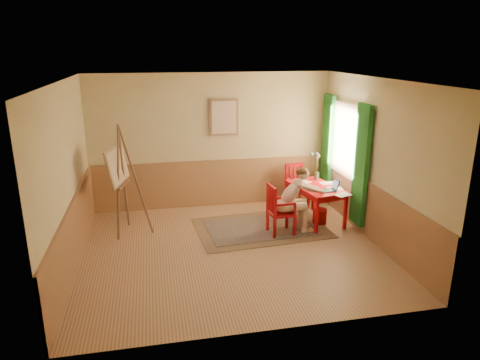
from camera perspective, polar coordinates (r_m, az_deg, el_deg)
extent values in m
cube|color=tan|center=(7.46, -1.05, -9.15)|extent=(5.00, 4.50, 0.02)
cube|color=white|center=(6.72, -1.18, 13.02)|extent=(5.00, 4.50, 0.02)
cube|color=#D2BD80|center=(9.12, -3.70, 5.08)|extent=(5.00, 0.02, 2.80)
cube|color=#D2BD80|center=(4.87, 3.75, -5.67)|extent=(5.00, 0.02, 2.80)
cube|color=#D2BD80|center=(6.97, -21.85, 0.14)|extent=(0.02, 4.50, 2.80)
cube|color=#D2BD80|center=(7.79, 17.37, 2.28)|extent=(0.02, 4.50, 2.80)
cube|color=#B87F51|center=(9.32, -3.57, -0.38)|extent=(5.00, 0.04, 1.00)
cube|color=#B87F51|center=(7.26, -20.84, -6.66)|extent=(0.04, 4.50, 1.00)
cube|color=#B87F51|center=(8.04, 16.62, -3.95)|extent=(0.04, 4.50, 1.00)
cube|color=white|center=(8.69, 13.80, 5.04)|extent=(0.02, 1.00, 1.30)
cube|color=#97704F|center=(8.69, 13.68, 5.04)|extent=(0.03, 1.12, 1.42)
cube|color=#288633|center=(8.05, 15.52, 1.78)|extent=(0.08, 0.45, 2.20)
cube|color=#288633|center=(9.42, 11.30, 4.23)|extent=(0.08, 0.45, 2.20)
cube|color=#97704F|center=(9.02, -2.13, 8.20)|extent=(0.60, 0.04, 0.76)
cube|color=beige|center=(9.00, -2.10, 8.17)|extent=(0.50, 0.02, 0.66)
cube|color=#8C7251|center=(8.29, 2.77, -6.27)|extent=(2.51, 1.78, 0.01)
cube|color=black|center=(8.29, 2.77, -6.21)|extent=(2.08, 1.35, 0.01)
cube|color=red|center=(8.51, 9.91, -0.91)|extent=(0.94, 1.32, 0.04)
cube|color=red|center=(8.53, 9.88, -1.35)|extent=(0.82, 1.20, 0.10)
cube|color=red|center=(8.03, 9.99, -4.73)|extent=(0.06, 0.06, 0.68)
cube|color=red|center=(8.36, 13.61, -4.06)|extent=(0.06, 0.06, 0.68)
cube|color=red|center=(8.91, 6.20, -2.35)|extent=(0.06, 0.06, 0.68)
cube|color=red|center=(9.22, 9.61, -1.84)|extent=(0.06, 0.06, 0.68)
cube|color=red|center=(7.94, 5.40, -4.31)|extent=(0.47, 0.45, 0.04)
cube|color=red|center=(7.80, 4.55, -6.38)|extent=(0.05, 0.05, 0.38)
cube|color=red|center=(7.94, 7.15, -6.03)|extent=(0.05, 0.05, 0.38)
cube|color=red|center=(8.11, 3.61, -5.41)|extent=(0.05, 0.05, 0.38)
cube|color=red|center=(8.25, 6.12, -5.09)|extent=(0.05, 0.05, 0.38)
cube|color=red|center=(7.62, 4.63, -2.99)|extent=(0.05, 0.05, 0.52)
cube|color=red|center=(7.94, 3.67, -2.14)|extent=(0.05, 0.05, 0.52)
cube|color=red|center=(7.70, 4.18, -0.95)|extent=(0.09, 0.42, 0.06)
cube|color=red|center=(7.70, 4.39, -2.88)|extent=(0.03, 0.04, 0.42)
cube|color=red|center=(7.78, 4.14, -2.65)|extent=(0.03, 0.04, 0.42)
cube|color=red|center=(7.86, 3.90, -2.44)|extent=(0.03, 0.04, 0.42)
cube|color=red|center=(7.70, 5.96, -3.21)|extent=(0.39, 0.07, 0.03)
cube|color=red|center=(7.81, 7.17, -3.77)|extent=(0.04, 0.04, 0.21)
cube|color=red|center=(8.02, 4.95, -2.35)|extent=(0.39, 0.07, 0.03)
cube|color=red|center=(8.12, 6.13, -2.91)|extent=(0.04, 0.04, 0.21)
cube|color=red|center=(9.33, 7.49, -1.19)|extent=(0.45, 0.47, 0.04)
cube|color=red|center=(9.48, 5.98, -2.14)|extent=(0.05, 0.05, 0.37)
cube|color=red|center=(9.17, 6.96, -2.86)|extent=(0.05, 0.05, 0.37)
cube|color=red|center=(9.63, 7.90, -1.91)|extent=(0.05, 0.05, 0.37)
cube|color=red|center=(9.32, 8.92, -2.61)|extent=(0.05, 0.05, 0.37)
cube|color=red|center=(9.34, 6.07, 0.61)|extent=(0.05, 0.05, 0.50)
cube|color=red|center=(9.49, 8.01, 0.80)|extent=(0.05, 0.05, 0.50)
cube|color=red|center=(9.36, 7.10, 2.02)|extent=(0.40, 0.10, 0.05)
cube|color=red|center=(9.38, 6.55, 0.58)|extent=(0.04, 0.03, 0.41)
cube|color=red|center=(9.42, 7.05, 0.63)|extent=(0.04, 0.03, 0.41)
cube|color=red|center=(9.46, 7.54, 0.68)|extent=(0.04, 0.03, 0.41)
cube|color=red|center=(9.19, 6.55, 0.00)|extent=(0.08, 0.37, 0.03)
cube|color=red|center=(9.07, 7.00, -0.91)|extent=(0.04, 0.04, 0.20)
cube|color=red|center=(9.35, 8.51, 0.21)|extent=(0.08, 0.37, 0.03)
cube|color=red|center=(9.23, 8.99, -0.69)|extent=(0.04, 0.04, 0.20)
ellipsoid|color=beige|center=(7.89, 5.58, -3.38)|extent=(0.31, 0.37, 0.22)
cylinder|color=beige|center=(7.89, 7.19, -3.50)|extent=(0.44, 0.19, 0.15)
cylinder|color=beige|center=(8.04, 6.69, -3.09)|extent=(0.44, 0.19, 0.15)
cylinder|color=beige|center=(8.07, 8.46, -5.04)|extent=(0.12, 0.12, 0.49)
cylinder|color=beige|center=(8.21, 7.94, -4.62)|extent=(0.12, 0.12, 0.49)
cube|color=beige|center=(8.18, 8.77, -6.55)|extent=(0.21, 0.11, 0.07)
cube|color=beige|center=(8.33, 8.26, -6.10)|extent=(0.21, 0.11, 0.07)
ellipsoid|color=beige|center=(7.87, 6.60, -1.80)|extent=(0.49, 0.32, 0.51)
ellipsoid|color=beige|center=(7.87, 7.61, -0.42)|extent=(0.22, 0.31, 0.17)
sphere|color=beige|center=(7.87, 8.33, 0.75)|extent=(0.21, 0.21, 0.19)
ellipsoid|color=#523217|center=(7.84, 8.21, 1.13)|extent=(0.20, 0.21, 0.14)
sphere|color=#523217|center=(7.81, 7.70, 1.02)|extent=(0.11, 0.11, 0.10)
cylinder|color=beige|center=(7.80, 8.64, -1.02)|extent=(0.21, 0.09, 0.14)
cylinder|color=beige|center=(7.93, 9.98, -1.39)|extent=(0.29, 0.16, 0.17)
sphere|color=beige|center=(7.84, 9.27, -1.21)|extent=(0.09, 0.09, 0.09)
sphere|color=beige|center=(8.03, 10.67, -1.57)|extent=(0.08, 0.08, 0.07)
cylinder|color=beige|center=(8.04, 7.78, -0.43)|extent=(0.23, 0.13, 0.14)
cylinder|color=beige|center=(8.14, 9.21, -0.87)|extent=(0.29, 0.11, 0.17)
sphere|color=beige|center=(8.10, 8.33, -0.57)|extent=(0.09, 0.09, 0.09)
sphere|color=beige|center=(8.19, 10.08, -1.18)|extent=(0.08, 0.08, 0.07)
cube|color=#1E2338|center=(8.25, 11.33, -1.35)|extent=(0.30, 0.23, 0.02)
cube|color=#2D3342|center=(8.25, 11.33, -1.33)|extent=(0.26, 0.18, 0.00)
cube|color=#1E2338|center=(8.29, 12.42, -0.56)|extent=(0.08, 0.21, 0.19)
cube|color=#99BFF2|center=(8.29, 12.35, -0.60)|extent=(0.06, 0.17, 0.16)
cube|color=white|center=(8.08, 13.31, -1.89)|extent=(0.34, 0.29, 0.00)
cube|color=white|center=(8.72, 11.36, -0.39)|extent=(0.29, 0.21, 0.00)
cube|color=white|center=(8.69, 8.33, -0.28)|extent=(0.35, 0.32, 0.00)
cube|color=white|center=(8.40, 12.30, -1.11)|extent=(0.31, 0.24, 0.00)
cylinder|color=#3F724C|center=(8.91, 9.94, 0.55)|extent=(0.11, 0.11, 0.15)
cylinder|color=#3F7233|center=(8.87, 9.67, 2.13)|extent=(0.10, 0.09, 0.39)
sphere|color=#728CD8|center=(8.85, 9.38, 3.40)|extent=(0.08, 0.08, 0.06)
cylinder|color=#3F7233|center=(8.80, 10.08, 2.07)|extent=(0.03, 0.10, 0.41)
sphere|color=pink|center=(8.71, 10.20, 3.28)|extent=(0.05, 0.05, 0.04)
cylinder|color=#3F7233|center=(8.88, 9.98, 1.84)|extent=(0.01, 0.04, 0.30)
sphere|color=pink|center=(8.86, 10.00, 2.80)|extent=(0.06, 0.06, 0.05)
cylinder|color=#3F7233|center=(8.79, 10.12, 1.95)|extent=(0.02, 0.13, 0.38)
sphere|color=#728CD8|center=(8.69, 10.28, 3.04)|extent=(0.07, 0.07, 0.05)
cylinder|color=#3F7233|center=(8.90, 10.04, 2.00)|extent=(0.05, 0.10, 0.34)
sphere|color=pink|center=(8.91, 10.11, 3.11)|extent=(0.06, 0.06, 0.05)
cylinder|color=#3F7233|center=(8.88, 10.03, 1.98)|extent=(0.03, 0.06, 0.34)
sphere|color=pink|center=(8.87, 10.09, 3.09)|extent=(0.06, 0.06, 0.04)
cylinder|color=#3F7233|center=(8.90, 9.99, 2.16)|extent=(0.04, 0.11, 0.39)
sphere|color=#728CD8|center=(8.91, 10.02, 3.45)|extent=(0.06, 0.06, 0.05)
cylinder|color=#BE0B0C|center=(8.59, 10.38, -4.68)|extent=(0.34, 0.34, 0.29)
cylinder|color=brown|center=(7.91, -15.64, -0.34)|extent=(0.18, 0.35, 2.02)
cylinder|color=brown|center=(8.20, -14.95, 0.33)|extent=(0.07, 0.37, 2.02)
cylinder|color=brown|center=(7.98, -13.43, -0.03)|extent=(0.52, 0.17, 2.02)
cylinder|color=brown|center=(8.09, -15.43, -0.55)|extent=(0.17, 0.56, 0.03)
cube|color=brown|center=(8.07, -14.99, -0.56)|extent=(0.21, 0.61, 0.03)
cube|color=#97704F|center=(8.00, -15.80, 1.87)|extent=(0.37, 0.90, 0.67)
cube|color=beige|center=(7.99, -15.65, 1.87)|extent=(0.31, 0.81, 0.58)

